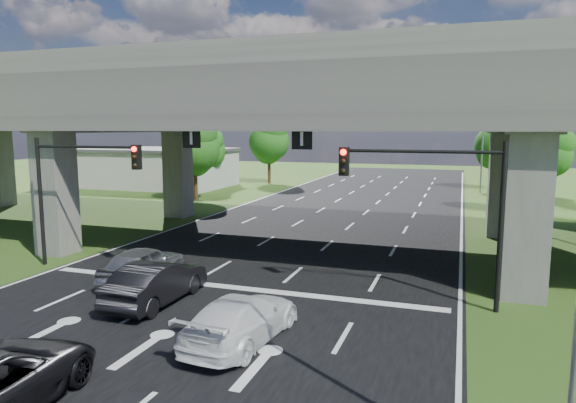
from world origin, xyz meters
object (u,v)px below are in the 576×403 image
Objects in this scene: streetlight_far at (485,137)px; car_white at (242,319)px; streetlight_beyond at (479,135)px; signal_right at (437,192)px; car_dark at (156,282)px; streetlight_near at (563,165)px; signal_left at (76,178)px; car_silver at (143,264)px.

streetlight_far reaches higher than car_white.
signal_right is at bearing -93.61° from streetlight_beyond.
streetlight_far is at bearing -90.00° from streetlight_beyond.
streetlight_near is at bearing 150.43° from car_dark.
streetlight_far is 26.86m from car_white.
car_dark is (-11.90, -23.11, -5.04)m from streetlight_far.
car_white is at bearing -26.65° from signal_left.
car_silver is (-13.91, -21.00, -5.05)m from streetlight_far.
streetlight_beyond is (2.27, 36.06, 1.66)m from signal_right.
car_white is (10.39, -5.22, -3.45)m from signal_left.
streetlight_beyond is 41.19m from car_dark.
car_dark is at bearing -162.40° from signal_right.
car_silver is 7.68m from car_white.
streetlight_far is at bearing 90.00° from streetlight_near.
streetlight_far is at bearing -123.86° from car_silver.
streetlight_far and streetlight_beyond have the same top height.
car_white is at bearing -106.59° from streetlight_far.
car_white is at bearing 147.88° from streetlight_near.
streetlight_far is at bearing -116.74° from car_dark.
streetlight_near is at bearing 146.75° from car_silver.
signal_left is 5.34m from car_silver.
car_silver is 0.91× the size of car_white.
streetlight_beyond is at bearing 90.00° from streetlight_far.
streetlight_beyond is at bearing 86.39° from signal_right.
streetlight_beyond is 2.11× the size of car_dark.
car_silver is at bearing -110.60° from streetlight_beyond.
car_silver is (-13.91, -37.00, -5.05)m from streetlight_beyond.
car_dark is at bearing -117.24° from streetlight_far.
signal_left is 12.13m from car_white.
signal_left is 0.60× the size of streetlight_near.
streetlight_near is 1.00× the size of streetlight_beyond.
car_silver is (-11.64, -0.94, -3.39)m from signal_right.
streetlight_beyond is (0.00, 46.00, 0.00)m from streetlight_near.
streetlight_near is 46.00m from streetlight_beyond.
signal_right is at bearing -161.90° from car_dark.
streetlight_far reaches higher than signal_right.
streetlight_beyond reaches higher than signal_left.
car_dark is (-11.90, -39.11, -5.04)m from streetlight_beyond.
streetlight_beyond is (0.00, 16.00, 0.00)m from streetlight_far.
streetlight_near is (17.92, -9.94, 1.66)m from signal_left.
signal_left is 1.22× the size of car_white.
streetlight_far reaches higher than car_dark.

